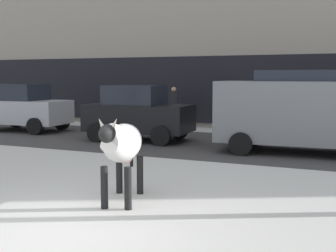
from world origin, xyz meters
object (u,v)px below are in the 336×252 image
object	(u,v)px
car_grey_van	(303,109)
pedestrian_far_left	(174,108)
cow_holstein	(121,144)
car_black_hatchback	(138,113)
car_silver_hatchback	(24,108)

from	to	relation	value
car_grey_van	pedestrian_far_left	distance (m)	6.76
cow_holstein	car_black_hatchback	xyz separation A→B (m)	(-3.14, 6.67, -0.07)
pedestrian_far_left	cow_holstein	bearing A→B (deg)	-72.00
car_black_hatchback	car_grey_van	distance (m)	5.40
pedestrian_far_left	car_black_hatchback	bearing A→B (deg)	-87.57
cow_holstein	car_silver_hatchback	xyz separation A→B (m)	(-8.51, 7.21, -0.07)
car_black_hatchback	cow_holstein	bearing A→B (deg)	-64.77
car_silver_hatchback	car_black_hatchback	xyz separation A→B (m)	(5.36, -0.54, 0.00)
pedestrian_far_left	car_silver_hatchback	bearing A→B (deg)	-150.80
car_black_hatchback	pedestrian_far_left	size ratio (longest dim) A/B	2.07
cow_holstein	pedestrian_far_left	distance (m)	10.65
car_black_hatchback	car_grey_van	world-z (taller)	car_grey_van
car_silver_hatchback	car_black_hatchback	bearing A→B (deg)	-5.75
cow_holstein	car_grey_van	bearing A→B (deg)	70.33
car_grey_van	pedestrian_far_left	bearing A→B (deg)	144.86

